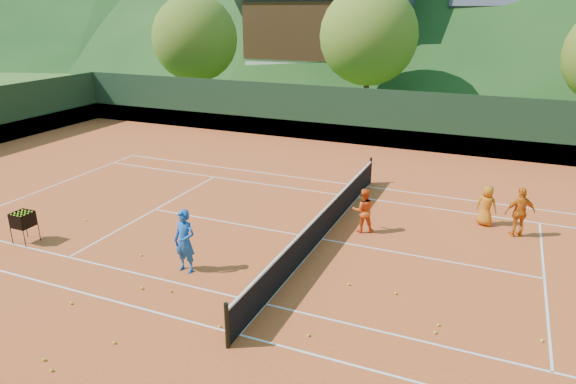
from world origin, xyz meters
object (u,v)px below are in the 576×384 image
at_px(student_b, 520,212).
at_px(student_c, 486,206).
at_px(coach, 185,241).
at_px(student_a, 363,210).
at_px(ball_hopper, 23,220).
at_px(chalet_mid, 533,33).
at_px(tennis_net, 322,225).
at_px(chalet_left, 331,23).

height_order(student_b, student_c, student_b).
xyz_separation_m(coach, student_a, (3.78, 4.52, -0.16)).
xyz_separation_m(student_c, ball_hopper, (-13.05, -7.08, 0.06)).
bearing_deg(student_c, chalet_mid, -78.54).
distance_m(student_a, tennis_net, 1.52).
bearing_deg(chalet_left, student_b, -60.15).
bearing_deg(student_a, chalet_left, -93.40).
distance_m(student_a, chalet_left, 31.32).
xyz_separation_m(tennis_net, chalet_mid, (6.00, 34.00, 4.47)).
height_order(student_a, chalet_mid, chalet_mid).
bearing_deg(ball_hopper, tennis_net, 24.62).
relative_size(student_c, ball_hopper, 1.37).
bearing_deg(student_c, chalet_left, -47.33).
distance_m(student_a, ball_hopper, 10.63).
relative_size(coach, student_a, 1.22).
bearing_deg(tennis_net, student_b, 25.34).
xyz_separation_m(student_c, chalet_left, (-14.66, 26.76, 4.94)).
xyz_separation_m(student_c, tennis_net, (-4.66, -3.24, -0.19)).
height_order(student_a, chalet_left, chalet_left).
height_order(coach, chalet_left, chalet_left).
xyz_separation_m(student_b, chalet_left, (-15.67, 27.31, 4.81)).
height_order(student_b, tennis_net, student_b).
distance_m(student_a, student_b, 4.91).
relative_size(student_b, ball_hopper, 1.64).
distance_m(student_b, chalet_left, 31.86).
bearing_deg(tennis_net, student_c, 34.80).
distance_m(student_c, chalet_left, 30.91).
xyz_separation_m(coach, chalet_mid, (8.75, 37.43, 4.07)).
height_order(tennis_net, chalet_mid, chalet_mid).
distance_m(tennis_net, ball_hopper, 9.23).
distance_m(coach, student_a, 5.89).
height_order(tennis_net, chalet_left, chalet_left).
xyz_separation_m(coach, tennis_net, (2.75, 3.43, -0.40)).
bearing_deg(tennis_net, coach, -128.79).
relative_size(coach, ball_hopper, 1.81).
height_order(chalet_left, chalet_mid, chalet_left).
xyz_separation_m(coach, ball_hopper, (-5.63, -0.42, -0.16)).
height_order(student_a, student_c, student_a).
height_order(coach, chalet_mid, chalet_mid).
bearing_deg(chalet_mid, student_c, -92.49).
relative_size(student_a, student_b, 0.90).
bearing_deg(chalet_left, student_c, -61.28).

